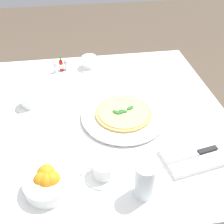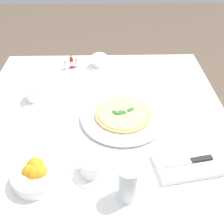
{
  "view_description": "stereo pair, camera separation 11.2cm",
  "coord_description": "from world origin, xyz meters",
  "views": [
    {
      "loc": [
        0.09,
        0.88,
        1.48
      ],
      "look_at": [
        -0.04,
        0.02,
        0.78
      ],
      "focal_mm": 43.21,
      "sensor_mm": 36.0,
      "label": 1
    },
    {
      "loc": [
        -0.03,
        0.89,
        1.48
      ],
      "look_at": [
        -0.04,
        0.02,
        0.78
      ],
      "focal_mm": 43.21,
      "sensor_mm": 36.0,
      "label": 2
    }
  ],
  "objects": [
    {
      "name": "pizza_plate",
      "position": [
        -0.09,
        0.04,
        0.77
      ],
      "size": [
        0.35,
        0.35,
        0.02
      ],
      "color": "white",
      "rests_on": "dining_table"
    },
    {
      "name": "dinner_knife",
      "position": [
        -0.29,
        0.29,
        0.78
      ],
      "size": [
        0.2,
        0.05,
        0.01
      ],
      "rotation": [
        0.0,
        0.0,
        0.18
      ],
      "color": "silver",
      "rests_on": "napkin_folded"
    },
    {
      "name": "citrus_bowl",
      "position": [
        0.21,
        0.34,
        0.79
      ],
      "size": [
        0.15,
        0.15,
        0.07
      ],
      "color": "white",
      "rests_on": "dining_table"
    },
    {
      "name": "salt_shaker",
      "position": [
        0.19,
        -0.38,
        0.78
      ],
      "size": [
        0.03,
        0.03,
        0.06
      ],
      "color": "white",
      "rests_on": "dining_table"
    },
    {
      "name": "napkin_folded",
      "position": [
        -0.3,
        0.29,
        0.77
      ],
      "size": [
        0.24,
        0.16,
        0.02
      ],
      "rotation": [
        0.0,
        0.0,
        0.17
      ],
      "color": "white",
      "rests_on": "dining_table"
    },
    {
      "name": "pepper_shaker",
      "position": [
        0.13,
        -0.4,
        0.78
      ],
      "size": [
        0.03,
        0.03,
        0.06
      ],
      "color": "white",
      "rests_on": "dining_table"
    },
    {
      "name": "ground_plane",
      "position": [
        0.0,
        0.0,
        0.0
      ],
      "size": [
        8.0,
        8.0,
        0.0
      ],
      "primitive_type": "plane",
      "color": "brown"
    },
    {
      "name": "hot_sauce_bottle",
      "position": [
        0.16,
        -0.39,
        0.79
      ],
      "size": [
        0.02,
        0.02,
        0.08
      ],
      "color": "#B7140F",
      "rests_on": "dining_table"
    },
    {
      "name": "coffee_cup_far_right",
      "position": [
        0.3,
        -0.1,
        0.78
      ],
      "size": [
        0.13,
        0.13,
        0.06
      ],
      "color": "white",
      "rests_on": "dining_table"
    },
    {
      "name": "coffee_cup_back_corner",
      "position": [
        0.01,
        -0.4,
        0.79
      ],
      "size": [
        0.13,
        0.13,
        0.06
      ],
      "color": "white",
      "rests_on": "dining_table"
    },
    {
      "name": "coffee_cup_right_edge",
      "position": [
        0.03,
        0.32,
        0.78
      ],
      "size": [
        0.13,
        0.13,
        0.06
      ],
      "color": "white",
      "rests_on": "dining_table"
    },
    {
      "name": "water_glass_center_back",
      "position": [
        -0.08,
        0.4,
        0.81
      ],
      "size": [
        0.06,
        0.06,
        0.12
      ],
      "color": "white",
      "rests_on": "dining_table"
    },
    {
      "name": "pizza",
      "position": [
        -0.09,
        0.04,
        0.78
      ],
      "size": [
        0.23,
        0.23,
        0.02
      ],
      "color": "#DBAD60",
      "rests_on": "pizza_plate"
    },
    {
      "name": "dining_table",
      "position": [
        0.0,
        0.0,
        0.62
      ],
      "size": [
        1.06,
        1.06,
        0.76
      ],
      "color": "white",
      "rests_on": "ground_plane"
    }
  ]
}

